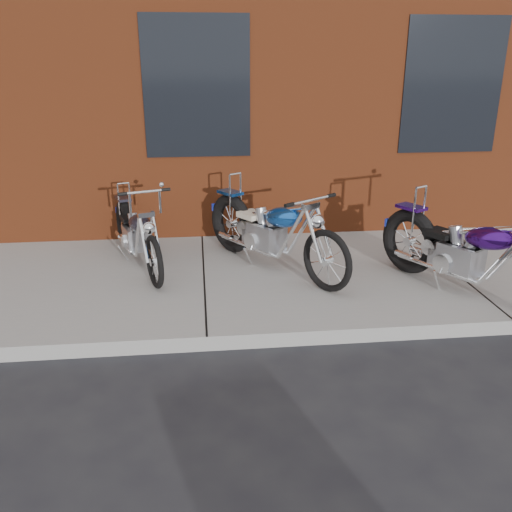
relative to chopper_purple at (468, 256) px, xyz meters
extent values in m
plane|color=black|center=(-2.80, -0.69, -0.59)|extent=(120.00, 120.00, 0.00)
cube|color=gray|center=(-2.80, 0.81, -0.51)|extent=(22.00, 3.00, 0.15)
torus|color=black|center=(-0.31, 0.54, -0.05)|extent=(0.51, 0.75, 0.78)
cube|color=#969AA8|center=(0.03, -0.06, -0.06)|extent=(0.47, 0.52, 0.32)
ellipsoid|color=#390F6E|center=(0.18, -0.32, 0.25)|extent=(0.53, 0.65, 0.33)
cube|color=black|center=(-0.10, 0.18, 0.15)|extent=(0.37, 0.39, 0.06)
cylinder|color=white|center=(-0.26, 0.46, 0.36)|extent=(0.03, 0.03, 0.52)
cylinder|color=white|center=(0.03, 0.21, -0.20)|extent=(0.52, 0.87, 0.05)
torus|color=black|center=(-2.33, 1.51, -0.05)|extent=(0.56, 0.73, 0.77)
torus|color=black|center=(-1.39, 0.11, -0.09)|extent=(0.45, 0.62, 0.70)
cube|color=#969AA8|center=(-1.94, 0.94, -0.06)|extent=(0.49, 0.52, 0.32)
ellipsoid|color=blue|center=(-1.78, 0.69, 0.25)|extent=(0.56, 0.65, 0.33)
cube|color=beige|center=(-2.10, 1.17, 0.15)|extent=(0.38, 0.39, 0.06)
cylinder|color=white|center=(-1.46, 0.22, 0.19)|extent=(0.21, 0.28, 0.58)
cylinder|color=white|center=(-1.54, 0.33, 0.54)|extent=(0.51, 0.36, 0.03)
cylinder|color=white|center=(-2.28, 1.44, 0.36)|extent=(0.03, 0.03, 0.52)
cylinder|color=white|center=(-1.97, 1.21, -0.20)|extent=(0.58, 0.83, 0.05)
torus|color=black|center=(-3.77, 1.78, -0.11)|extent=(0.34, 0.67, 0.67)
torus|color=black|center=(-3.30, 0.41, -0.14)|extent=(0.26, 0.59, 0.60)
cube|color=#969AA8|center=(-3.58, 1.22, -0.12)|extent=(0.36, 0.43, 0.28)
ellipsoid|color=#292734|center=(-3.50, 0.98, 0.15)|extent=(0.39, 0.56, 0.28)
cube|color=black|center=(-3.66, 1.45, 0.07)|extent=(0.29, 0.32, 0.06)
cylinder|color=white|center=(-3.34, 0.52, 0.10)|extent=(0.12, 0.27, 0.50)
cylinder|color=white|center=(-3.38, 0.63, 0.61)|extent=(0.49, 0.19, 0.03)
cylinder|color=white|center=(-3.75, 1.71, 0.25)|extent=(0.03, 0.03, 0.44)
cylinder|color=white|center=(-3.54, 1.45, -0.24)|extent=(0.31, 0.80, 0.04)
camera|label=1|loc=(-2.83, -5.13, 1.98)|focal=38.00mm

